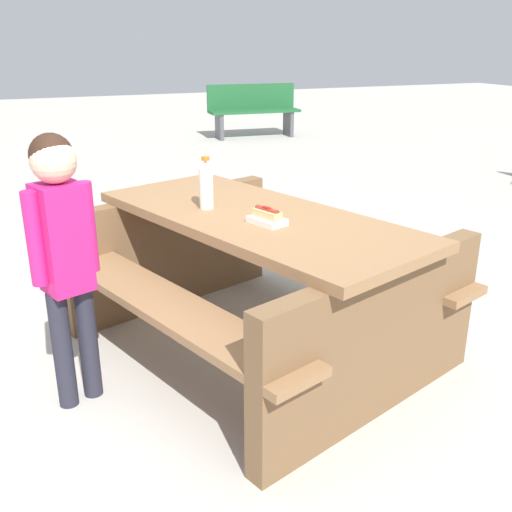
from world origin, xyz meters
The scene contains 6 objects.
ground_plane centered at (0.00, 0.00, 0.00)m, with size 30.00×30.00×0.00m, color #B7B2A8.
picnic_table centered at (0.00, 0.00, 0.44)m, with size 2.16×1.91×0.75m.
soda_bottle centered at (-0.19, -0.20, 0.87)m, with size 0.07×0.07×0.27m.
hotdog_tray centered at (0.18, -0.02, 0.78)m, with size 0.21×0.17×0.08m.
child_in_coat centered at (0.14, -0.93, 0.78)m, with size 0.23×0.29×1.22m.
park_bench_far centered at (-6.63, 2.68, 0.45)m, with size 0.52×1.53×0.85m.
Camera 1 is at (2.61, -1.08, 1.58)m, focal length 41.40 mm.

